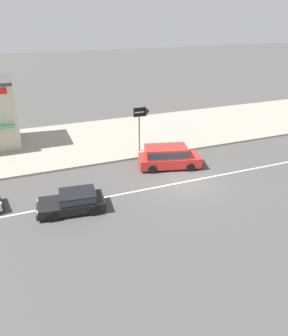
% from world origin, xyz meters
% --- Properties ---
extents(ground_plane, '(160.00, 160.00, 0.00)m').
position_xyz_m(ground_plane, '(0.00, 0.00, 0.00)').
color(ground_plane, '#4C4947').
extents(lane_centre_stripe, '(50.40, 0.14, 0.01)m').
position_xyz_m(lane_centre_stripe, '(0.00, 0.00, 0.00)').
color(lane_centre_stripe, silver).
rests_on(lane_centre_stripe, ground).
extents(kerb_strip, '(68.00, 10.00, 0.15)m').
position_xyz_m(kerb_strip, '(0.00, 9.55, 0.07)').
color(kerb_strip, '#9E9384').
rests_on(kerb_strip, ground).
extents(hatchback_black_2, '(3.82, 2.11, 1.10)m').
position_xyz_m(hatchback_black_2, '(-7.27, -0.72, 0.59)').
color(hatchback_black_2, black).
rests_on(hatchback_black_2, ground).
extents(minivan_red_3, '(4.69, 2.77, 1.56)m').
position_xyz_m(minivan_red_3, '(-0.05, 2.46, 0.84)').
color(minivan_red_3, red).
rests_on(minivan_red_3, ground).
extents(arrow_signboard, '(1.27, 0.75, 3.50)m').
position_xyz_m(arrow_signboard, '(-0.52, 5.64, 3.09)').
color(arrow_signboard, '#4C4C51').
rests_on(arrow_signboard, kerb_strip).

